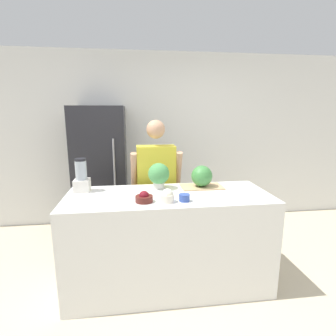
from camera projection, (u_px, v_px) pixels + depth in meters
The scene contains 12 objects.
ground_plane at pixel (174, 309), 2.33m from camera, with size 14.00×14.00×0.00m, color beige.
wall_back at pixel (154, 140), 4.09m from camera, with size 8.00×0.06×2.60m.
counter_island at pixel (168, 240), 2.60m from camera, with size 1.95×0.76×0.95m.
refrigerator at pixel (101, 171), 3.70m from camera, with size 0.70×0.70×1.80m.
person at pixel (156, 188), 3.11m from camera, with size 0.58×0.26×1.64m.
cutting_board at pixel (202, 187), 2.74m from camera, with size 0.43×0.26×0.01m.
watermelon at pixel (202, 176), 2.71m from camera, with size 0.22×0.22×0.22m.
bowl_cherries at pixel (144, 198), 2.29m from camera, with size 0.15×0.15×0.10m.
bowl_cream at pixel (167, 196), 2.28m from camera, with size 0.12×0.12×0.12m.
bowl_small_blue at pixel (184, 198), 2.31m from camera, with size 0.09×0.09×0.06m.
blender at pixel (82, 178), 2.58m from camera, with size 0.15×0.15×0.33m.
potted_plant at pixel (159, 175), 2.67m from camera, with size 0.22×0.22×0.26m.
Camera 1 is at (-0.32, -1.99, 1.72)m, focal length 28.00 mm.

